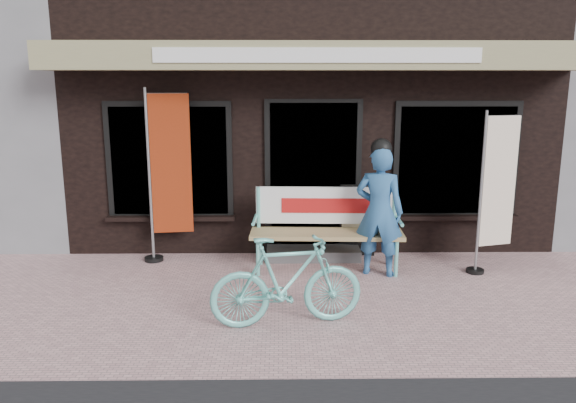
{
  "coord_description": "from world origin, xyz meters",
  "views": [
    {
      "loc": [
        -0.46,
        -5.78,
        2.47
      ],
      "look_at": [
        -0.37,
        0.7,
        1.05
      ],
      "focal_mm": 35.0,
      "sensor_mm": 36.0,
      "label": 1
    }
  ],
  "objects_px": {
    "person": "(379,209)",
    "bench": "(326,222)",
    "menu_stand": "(357,219)",
    "bicycle": "(287,281)",
    "nobori_red": "(167,174)",
    "nobori_cream": "(495,190)"
  },
  "relations": [
    {
      "from": "menu_stand",
      "to": "bicycle",
      "type": "bearing_deg",
      "value": -101.27
    },
    {
      "from": "bench",
      "to": "bicycle",
      "type": "distance_m",
      "value": 1.86
    },
    {
      "from": "bench",
      "to": "nobori_cream",
      "type": "distance_m",
      "value": 2.19
    },
    {
      "from": "person",
      "to": "nobori_red",
      "type": "height_order",
      "value": "nobori_red"
    },
    {
      "from": "bicycle",
      "to": "bench",
      "type": "bearing_deg",
      "value": -26.74
    },
    {
      "from": "nobori_red",
      "to": "menu_stand",
      "type": "bearing_deg",
      "value": -2.13
    },
    {
      "from": "nobori_red",
      "to": "nobori_cream",
      "type": "relative_size",
      "value": 1.13
    },
    {
      "from": "bicycle",
      "to": "nobori_cream",
      "type": "height_order",
      "value": "nobori_cream"
    },
    {
      "from": "bench",
      "to": "nobori_red",
      "type": "relative_size",
      "value": 0.85
    },
    {
      "from": "person",
      "to": "menu_stand",
      "type": "xyz_separation_m",
      "value": [
        -0.16,
        0.84,
        -0.34
      ]
    },
    {
      "from": "menu_stand",
      "to": "nobori_red",
      "type": "bearing_deg",
      "value": -162.64
    },
    {
      "from": "bench",
      "to": "menu_stand",
      "type": "relative_size",
      "value": 1.96
    },
    {
      "from": "bench",
      "to": "bicycle",
      "type": "bearing_deg",
      "value": -104.6
    },
    {
      "from": "person",
      "to": "bench",
      "type": "bearing_deg",
      "value": 177.17
    },
    {
      "from": "nobori_cream",
      "to": "bicycle",
      "type": "bearing_deg",
      "value": -164.5
    },
    {
      "from": "bicycle",
      "to": "nobori_cream",
      "type": "relative_size",
      "value": 0.75
    },
    {
      "from": "nobori_cream",
      "to": "menu_stand",
      "type": "distance_m",
      "value": 1.89
    },
    {
      "from": "bicycle",
      "to": "menu_stand",
      "type": "bearing_deg",
      "value": -33.43
    },
    {
      "from": "bicycle",
      "to": "nobori_red",
      "type": "relative_size",
      "value": 0.66
    },
    {
      "from": "person",
      "to": "bicycle",
      "type": "xyz_separation_m",
      "value": [
        -1.19,
        -1.52,
        -0.39
      ]
    },
    {
      "from": "nobori_red",
      "to": "menu_stand",
      "type": "distance_m",
      "value": 2.72
    },
    {
      "from": "bicycle",
      "to": "nobori_cream",
      "type": "bearing_deg",
      "value": -68.84
    }
  ]
}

